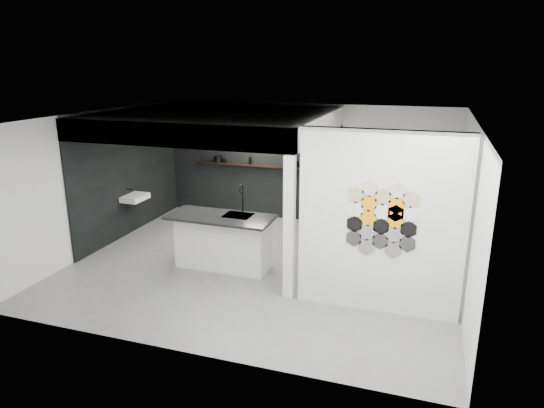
{
  "coord_description": "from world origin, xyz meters",
  "views": [
    {
      "loc": [
        2.85,
        -7.97,
        3.7
      ],
      "look_at": [
        0.1,
        0.3,
        1.15
      ],
      "focal_mm": 32.0,
      "sensor_mm": 36.0,
      "label": 1
    }
  ],
  "objects_px": {
    "wall_basin": "(135,198)",
    "kitchen_island": "(223,240)",
    "stockpot": "(218,159)",
    "utensil_cup": "(224,160)",
    "partition_panel": "(380,224)",
    "kettle": "(294,164)",
    "glass_bowl": "(309,166)",
    "glass_vase": "(309,165)",
    "bottle_dark": "(250,161)"
  },
  "relations": [
    {
      "from": "kettle",
      "to": "glass_vase",
      "type": "bearing_deg",
      "value": 10.13
    },
    {
      "from": "kettle",
      "to": "bottle_dark",
      "type": "relative_size",
      "value": 1.17
    },
    {
      "from": "partition_panel",
      "to": "kitchen_island",
      "type": "distance_m",
      "value": 3.12
    },
    {
      "from": "glass_vase",
      "to": "kettle",
      "type": "bearing_deg",
      "value": 180.0
    },
    {
      "from": "kitchen_island",
      "to": "glass_vase",
      "type": "height_order",
      "value": "kitchen_island"
    },
    {
      "from": "kettle",
      "to": "glass_vase",
      "type": "distance_m",
      "value": 0.34
    },
    {
      "from": "wall_basin",
      "to": "kitchen_island",
      "type": "relative_size",
      "value": 0.31
    },
    {
      "from": "bottle_dark",
      "to": "stockpot",
      "type": "bearing_deg",
      "value": 180.0
    },
    {
      "from": "glass_bowl",
      "to": "utensil_cup",
      "type": "height_order",
      "value": "glass_bowl"
    },
    {
      "from": "bottle_dark",
      "to": "wall_basin",
      "type": "bearing_deg",
      "value": -133.03
    },
    {
      "from": "kettle",
      "to": "glass_vase",
      "type": "xyz_separation_m",
      "value": [
        0.34,
        0.0,
        -0.02
      ]
    },
    {
      "from": "wall_basin",
      "to": "partition_panel",
      "type": "bearing_deg",
      "value": -18.23
    },
    {
      "from": "kitchen_island",
      "to": "glass_bowl",
      "type": "distance_m",
      "value": 3.33
    },
    {
      "from": "stockpot",
      "to": "glass_bowl",
      "type": "height_order",
      "value": "stockpot"
    },
    {
      "from": "partition_panel",
      "to": "glass_bowl",
      "type": "bearing_deg",
      "value": 118.23
    },
    {
      "from": "wall_basin",
      "to": "utensil_cup",
      "type": "xyz_separation_m",
      "value": [
        1.24,
        2.07,
        0.52
      ]
    },
    {
      "from": "partition_panel",
      "to": "bottle_dark",
      "type": "bearing_deg",
      "value": 132.46
    },
    {
      "from": "wall_basin",
      "to": "stockpot",
      "type": "distance_m",
      "value": 2.39
    },
    {
      "from": "bottle_dark",
      "to": "kettle",
      "type": "bearing_deg",
      "value": 0.0
    },
    {
      "from": "kitchen_island",
      "to": "glass_bowl",
      "type": "bearing_deg",
      "value": 76.01
    },
    {
      "from": "stockpot",
      "to": "glass_bowl",
      "type": "bearing_deg",
      "value": 0.0
    },
    {
      "from": "glass_bowl",
      "to": "glass_vase",
      "type": "xyz_separation_m",
      "value": [
        0.0,
        0.0,
        0.02
      ]
    },
    {
      "from": "wall_basin",
      "to": "kettle",
      "type": "xyz_separation_m",
      "value": [
        3.05,
        2.07,
        0.56
      ]
    },
    {
      "from": "glass_vase",
      "to": "utensil_cup",
      "type": "height_order",
      "value": "glass_vase"
    },
    {
      "from": "kitchen_island",
      "to": "kettle",
      "type": "relative_size",
      "value": 9.6
    },
    {
      "from": "bottle_dark",
      "to": "partition_panel",
      "type": "bearing_deg",
      "value": -47.54
    },
    {
      "from": "glass_vase",
      "to": "bottle_dark",
      "type": "distance_m",
      "value": 1.46
    },
    {
      "from": "partition_panel",
      "to": "kitchen_island",
      "type": "height_order",
      "value": "partition_panel"
    },
    {
      "from": "partition_panel",
      "to": "glass_vase",
      "type": "bearing_deg",
      "value": 118.23
    },
    {
      "from": "partition_panel",
      "to": "kettle",
      "type": "distance_m",
      "value": 4.56
    },
    {
      "from": "partition_panel",
      "to": "kitchen_island",
      "type": "xyz_separation_m",
      "value": [
        -2.9,
        0.75,
        -0.87
      ]
    },
    {
      "from": "kettle",
      "to": "glass_bowl",
      "type": "xyz_separation_m",
      "value": [
        0.34,
        0.0,
        -0.03
      ]
    },
    {
      "from": "partition_panel",
      "to": "wall_basin",
      "type": "height_order",
      "value": "partition_panel"
    },
    {
      "from": "wall_basin",
      "to": "glass_vase",
      "type": "distance_m",
      "value": 4.01
    },
    {
      "from": "bottle_dark",
      "to": "glass_vase",
      "type": "bearing_deg",
      "value": 0.0
    },
    {
      "from": "stockpot",
      "to": "utensil_cup",
      "type": "xyz_separation_m",
      "value": [
        0.17,
        0.0,
        -0.03
      ]
    },
    {
      "from": "kitchen_island",
      "to": "glass_bowl",
      "type": "xyz_separation_m",
      "value": [
        0.82,
        3.11,
        0.85
      ]
    },
    {
      "from": "partition_panel",
      "to": "kitchen_island",
      "type": "bearing_deg",
      "value": 165.47
    },
    {
      "from": "glass_vase",
      "to": "kitchen_island",
      "type": "bearing_deg",
      "value": -104.82
    },
    {
      "from": "glass_vase",
      "to": "glass_bowl",
      "type": "bearing_deg",
      "value": 0.0
    },
    {
      "from": "glass_bowl",
      "to": "wall_basin",
      "type": "bearing_deg",
      "value": -148.65
    },
    {
      "from": "glass_vase",
      "to": "utensil_cup",
      "type": "bearing_deg",
      "value": 180.0
    },
    {
      "from": "stockpot",
      "to": "glass_vase",
      "type": "bearing_deg",
      "value": 0.0
    },
    {
      "from": "stockpot",
      "to": "glass_vase",
      "type": "xyz_separation_m",
      "value": [
        2.31,
        0.0,
        -0.01
      ]
    },
    {
      "from": "stockpot",
      "to": "glass_vase",
      "type": "height_order",
      "value": "stockpot"
    },
    {
      "from": "wall_basin",
      "to": "kettle",
      "type": "bearing_deg",
      "value": 34.13
    },
    {
      "from": "partition_panel",
      "to": "bottle_dark",
      "type": "height_order",
      "value": "partition_panel"
    },
    {
      "from": "wall_basin",
      "to": "kitchen_island",
      "type": "xyz_separation_m",
      "value": [
        2.57,
        -1.05,
        -0.32
      ]
    },
    {
      "from": "utensil_cup",
      "to": "partition_panel",
      "type": "bearing_deg",
      "value": -42.47
    },
    {
      "from": "bottle_dark",
      "to": "kitchen_island",
      "type": "bearing_deg",
      "value": -78.41
    }
  ]
}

